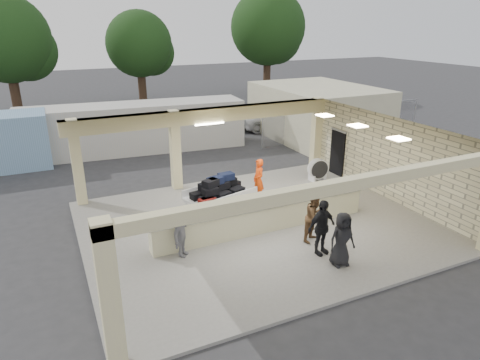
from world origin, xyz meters
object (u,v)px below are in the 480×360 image
container_white (134,128)px  luggage_cart (219,192)px  passenger_b (322,227)px  car_dark (249,116)px  baggage_counter (263,217)px  passenger_c (183,232)px  passenger_a (315,217)px  baggage_handler (259,180)px  car_white_a (274,118)px  passenger_d (342,239)px  car_white_b (311,112)px  drum_fan (318,169)px

container_white → luggage_cart: bearing=-79.1°
passenger_b → car_dark: bearing=62.8°
baggage_counter → passenger_c: (-3.08, -0.50, 0.34)m
car_dark → container_white: 8.85m
passenger_a → passenger_c: size_ratio=1.03×
baggage_counter → baggage_handler: size_ratio=4.71×
passenger_b → car_white_a: passenger_b is taller
baggage_handler → passenger_c: (-4.18, -2.99, -0.05)m
luggage_cart → car_white_a: 14.59m
baggage_handler → passenger_d: size_ratio=1.03×
passenger_a → car_white_b: passenger_a is taller
baggage_counter → drum_fan: bearing=35.9°
car_white_b → car_dark: 5.03m
passenger_b → baggage_counter: bearing=103.5°
passenger_c → car_dark: passenger_c is taller
passenger_a → passenger_d: (-0.15, -1.62, -0.00)m
luggage_cart → car_white_a: size_ratio=0.56×
passenger_a → car_white_a: 16.53m
car_white_a → car_dark: 1.78m
luggage_cart → passenger_c: bearing=-146.0°
luggage_cart → car_dark: (7.49, 12.49, -0.13)m
baggage_counter → luggage_cart: 2.29m
baggage_handler → car_white_a: size_ratio=0.35×
passenger_a → baggage_handler: bearing=63.5°
baggage_handler → passenger_b: 4.69m
passenger_a → passenger_b: 0.88m
luggage_cart → car_white_b: luggage_cart is taller
passenger_b → container_white: (-2.68, 14.36, 0.34)m
baggage_counter → luggage_cart: (-0.81, 2.11, 0.32)m
passenger_c → car_dark: size_ratio=0.35×
baggage_counter → container_white: container_white is taller
passenger_c → car_white_b: passenger_c is taller
baggage_counter → passenger_d: (1.03, -2.99, 0.36)m
baggage_handler → passenger_b: bearing=0.5°
drum_fan → passenger_d: bearing=-114.3°
luggage_cart → container_white: bearing=80.7°
passenger_a → passenger_c: passenger_a is taller
drum_fan → container_white: (-6.45, 8.81, 0.69)m
baggage_counter → car_dark: size_ratio=1.76×
passenger_a → car_white_b: 18.99m
passenger_c → luggage_cart: bearing=3.5°
car_white_a → passenger_d: bearing=159.4°
passenger_b → container_white: bearing=92.5°
luggage_cart → container_white: container_white is taller
passenger_a → car_white_b: size_ratio=0.39×
drum_fan → car_dark: 11.43m
baggage_counter → passenger_d: size_ratio=4.84×
luggage_cart → passenger_a: bearing=-75.3°
luggage_cart → car_white_a: bearing=37.0°
drum_fan → car_dark: (2.04, 11.24, 0.12)m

